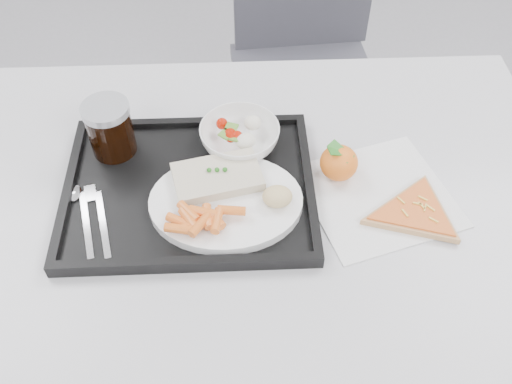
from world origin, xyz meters
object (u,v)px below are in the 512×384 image
Objects in this scene: pizza_slice at (415,212)px; cola_glass at (110,128)px; salad_bowl at (240,137)px; table at (248,217)px; tray at (190,189)px; dinner_plate at (226,202)px; chair at (305,45)px; tangerine at (339,163)px.

cola_glass is at bearing 162.10° from pizza_slice.
cola_glass reaches higher than salad_bowl.
pizza_slice reaches higher than table.
dinner_plate reaches higher than tray.
salad_bowl is at bearing 95.68° from table.
tray is (-0.30, -0.75, 0.22)m from chair.
pizza_slice is (0.54, -0.18, -0.06)m from cola_glass.
salad_bowl is 0.19m from tangerine.
tangerine reaches higher than tray.
salad_bowl is at bearing -107.52° from chair.
tangerine is 0.16m from pizza_slice.
chair is at bearing 73.71° from dinner_plate.
cola_glass is at bearing 144.89° from dinner_plate.
chair is 0.84m from cola_glass.
chair is 0.76m from tangerine.
dinner_plate is 0.15m from salad_bowl.
pizza_slice is at bearing -10.37° from tray.
table is 0.31m from cola_glass.
chair is (0.19, 0.76, -0.15)m from table.
cola_glass reaches higher than table.
table is at bearing 167.87° from pizza_slice.
tray is 0.40m from pizza_slice.
table is at bearing 42.80° from dinner_plate.
tangerine is at bearing 19.99° from dinner_plate.
table is 7.89× the size of salad_bowl.
pizza_slice is (0.30, -0.17, -0.03)m from salad_bowl.
table is 0.13m from tray.
salad_bowl is at bearing -0.19° from cola_glass.
chair is at bearing 75.71° from table.
table is 13.05× the size of tangerine.
chair is at bearing 88.02° from tangerine.
table is at bearing -24.17° from cola_glass.
cola_glass is at bearing 170.11° from tangerine.
tray is (-0.11, 0.01, 0.08)m from table.
cola_glass is (-0.25, 0.11, 0.14)m from table.
tray is at bearing -173.88° from tangerine.
table is at bearing -104.29° from chair.
dinner_plate is 0.26m from cola_glass.
chair is 6.11× the size of salad_bowl.
cola_glass is at bearing 144.79° from tray.
chair is 0.73m from salad_bowl.
dinner_plate is 2.94× the size of tangerine.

